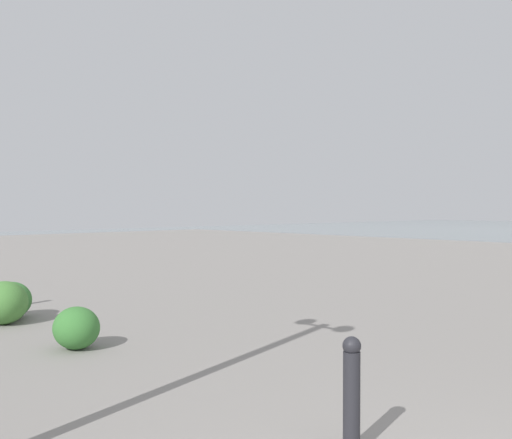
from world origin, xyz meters
TOP-DOWN VIEW (x-y plane):
  - bollard_near at (1.99, -0.98)m, footprint 0.13×0.13m
  - shrub_low at (8.15, -0.83)m, footprint 0.74×0.67m
  - shrub_round at (8.53, -1.08)m, footprint 0.66×0.59m
  - shrub_wide at (6.03, -0.93)m, footprint 0.60×0.54m

SIDE VIEW (x-z plane):
  - shrub_wide at x=6.03m, z-range 0.00..0.51m
  - shrub_round at x=8.53m, z-range 0.00..0.56m
  - shrub_low at x=8.15m, z-range 0.00..0.63m
  - bollard_near at x=1.99m, z-range 0.02..0.83m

